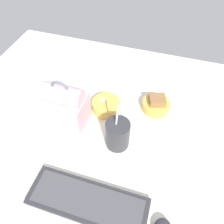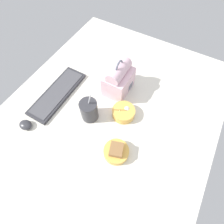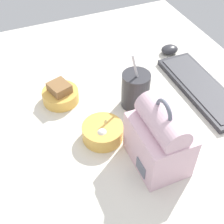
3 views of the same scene
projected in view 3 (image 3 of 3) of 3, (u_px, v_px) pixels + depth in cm
name	position (u px, v px, depth cm)	size (l,w,h in cm)	color
desk_surface	(121.00, 127.00, 96.71)	(140.00, 110.00, 2.00)	silver
keyboard	(202.00, 88.00, 106.68)	(38.53, 13.08, 2.10)	#2D2D33
lunch_bag	(159.00, 139.00, 80.19)	(16.78, 12.87, 22.09)	beige
soup_cup	(136.00, 89.00, 98.17)	(8.92, 8.92, 20.03)	#333338
bento_bowl_sandwich	(60.00, 94.00, 101.97)	(11.87, 11.87, 6.92)	#EAB24C
bento_bowl_snacks	(103.00, 132.00, 90.56)	(11.98, 11.98, 5.58)	#EAB24C
computer_mouse	(170.00, 49.00, 122.38)	(5.40, 6.85, 3.20)	#333338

